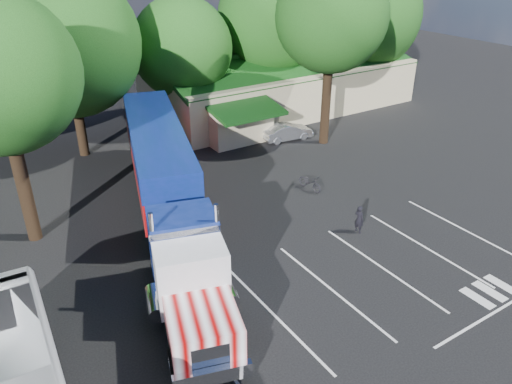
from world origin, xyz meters
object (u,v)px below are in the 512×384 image
semi_truck (164,176)px  woman (359,219)px  silver_sedan (287,132)px  bicycle (310,182)px

semi_truck → woman: 10.89m
woman → silver_sedan: (4.93, 13.41, -0.14)m
bicycle → silver_sedan: silver_sedan is taller
semi_truck → bicycle: (9.21, -1.35, -2.25)m
semi_truck → silver_sedan: size_ratio=5.70×
bicycle → silver_sedan: (3.93, 7.88, 0.16)m
semi_truck → woman: semi_truck is taller
semi_truck → woman: bearing=-23.5°
semi_truck → bicycle: bearing=8.1°
semi_truck → silver_sedan: 14.82m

